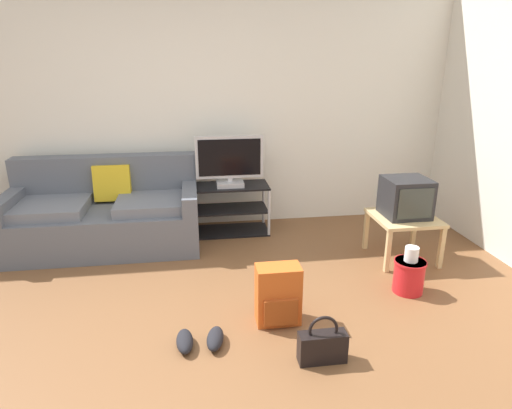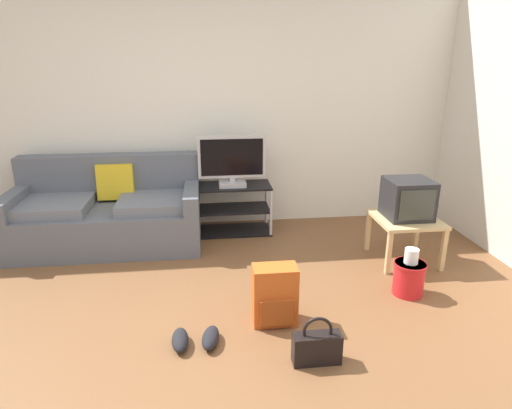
% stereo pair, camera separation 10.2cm
% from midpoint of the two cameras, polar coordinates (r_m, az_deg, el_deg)
% --- Properties ---
extents(ground_plane, '(9.00, 9.80, 0.02)m').
position_cam_midpoint_polar(ground_plane, '(2.99, -10.38, -19.39)').
color(ground_plane, brown).
extents(wall_back, '(9.00, 0.10, 2.70)m').
position_cam_midpoint_polar(wall_back, '(4.83, -9.69, 12.90)').
color(wall_back, silver).
rests_on(wall_back, ground_plane).
extents(couch, '(1.82, 0.86, 0.86)m').
position_cam_midpoint_polar(couch, '(4.64, -18.02, -1.08)').
color(couch, '#565B66').
rests_on(couch, ground_plane).
extents(tv_stand, '(0.81, 0.40, 0.53)m').
position_cam_midpoint_polar(tv_stand, '(4.72, -2.43, -0.54)').
color(tv_stand, black).
rests_on(tv_stand, ground_plane).
extents(flat_tv, '(0.70, 0.22, 0.53)m').
position_cam_midpoint_polar(flat_tv, '(4.55, -2.50, 5.60)').
color(flat_tv, '#B2B2B7').
rests_on(flat_tv, tv_stand).
extents(side_table, '(0.56, 0.56, 0.42)m').
position_cam_midpoint_polar(side_table, '(4.27, 19.53, -2.36)').
color(side_table, tan).
rests_on(side_table, ground_plane).
extents(crt_tv, '(0.39, 0.38, 0.35)m').
position_cam_midpoint_polar(crt_tv, '(4.21, 19.78, 0.71)').
color(crt_tv, '#232326').
rests_on(crt_tv, side_table).
extents(backpack, '(0.31, 0.25, 0.44)m').
position_cam_midpoint_polar(backpack, '(3.18, 3.40, -11.71)').
color(backpack, '#CC561E').
rests_on(backpack, ground_plane).
extents(handbag, '(0.30, 0.11, 0.32)m').
position_cam_midpoint_polar(handbag, '(2.89, 8.96, -17.78)').
color(handbag, black).
rests_on(handbag, ground_plane).
extents(cleaning_bucket, '(0.26, 0.26, 0.39)m').
position_cam_midpoint_polar(cleaning_bucket, '(3.76, 20.00, -8.67)').
color(cleaning_bucket, red).
rests_on(cleaning_bucket, ground_plane).
extents(sneakers_pair, '(0.34, 0.26, 0.09)m').
position_cam_midpoint_polar(sneakers_pair, '(3.06, -6.89, -16.94)').
color(sneakers_pair, black).
rests_on(sneakers_pair, ground_plane).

